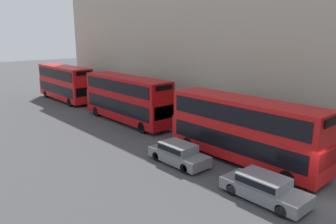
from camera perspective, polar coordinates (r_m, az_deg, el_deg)
The scene contains 7 objects.
ground_plane at distance 18.72m, azimuth 26.04°, elevation -14.56°, with size 200.00×200.00×0.00m, color #424244.
bus_leading at distance 21.98m, azimuth 13.03°, elevation -2.71°, with size 2.59×11.05×4.28m.
bus_second_in_queue at distance 31.48m, azimuth -7.20°, elevation 2.55°, with size 2.59×11.06×4.39m.
bus_third_in_queue at distance 43.41m, azimuth -17.52°, elevation 5.03°, with size 2.59×10.47×4.35m.
car_dark_sedan at distance 17.93m, azimuth 16.38°, elevation -12.43°, with size 1.84×4.49×1.32m.
car_hatchback at distance 21.66m, azimuth 1.84°, elevation -7.15°, with size 1.79×4.26×1.37m.
pedestrian at distance 27.61m, azimuth 7.24°, elevation -2.59°, with size 0.36×0.36×1.63m.
Camera 1 is at (-15.69, -5.79, 8.41)m, focal length 35.00 mm.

